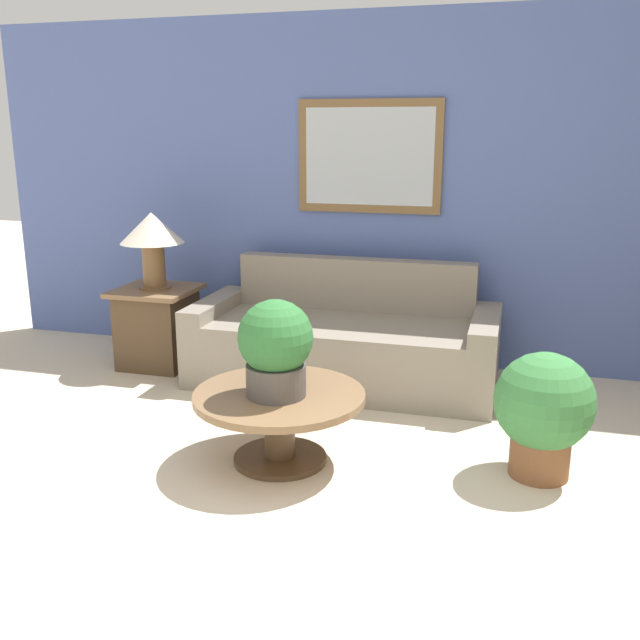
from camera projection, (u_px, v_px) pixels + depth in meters
wall_back at (446, 194)px, 5.24m from camera, size 7.42×0.09×2.60m
couch_main at (345, 344)px, 5.11m from camera, size 2.14×0.92×0.84m
coffee_table at (279, 411)px, 3.86m from camera, size 0.93×0.93×0.40m
side_table at (158, 326)px, 5.45m from camera, size 0.58×0.58×0.61m
table_lamp at (152, 235)px, 5.27m from camera, size 0.47×0.47×0.57m
potted_plant_on_table at (276, 347)px, 3.72m from camera, size 0.40×0.40×0.52m
potted_plant_floor at (544, 409)px, 3.67m from camera, size 0.51×0.51×0.67m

